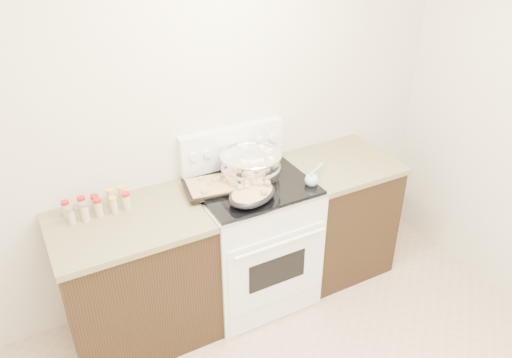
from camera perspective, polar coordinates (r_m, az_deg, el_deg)
room_shell at (r=1.70m, az=11.66°, el=-2.58°), size 4.10×3.60×2.75m
counter_left at (r=3.33m, az=-13.44°, el=-11.04°), size 0.93×0.67×0.92m
counter_right at (r=3.88m, az=9.13°, el=-3.94°), size 0.73×0.67×0.92m
kitchen_range at (r=3.52m, az=-0.42°, el=-6.81°), size 0.78×0.73×1.22m
mixing_bowl at (r=3.28m, az=-0.59°, el=1.48°), size 0.44×0.44×0.24m
roasting_pan at (r=3.07m, az=-0.43°, el=-1.63°), size 0.42×0.37×0.12m
baking_sheet at (r=3.22m, az=-4.51°, el=-0.69°), size 0.45×0.35×0.06m
wooden_spoon at (r=3.19m, az=-2.10°, el=-1.11°), size 0.21×0.20×0.04m
blue_ladle at (r=3.26m, az=6.42°, el=0.01°), size 0.25×0.21×0.11m
spice_jars at (r=3.14m, az=-17.54°, el=-2.78°), size 0.38×0.15×0.12m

